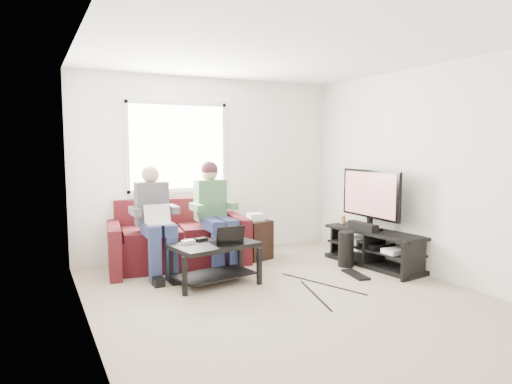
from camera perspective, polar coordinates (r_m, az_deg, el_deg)
floor at (r=5.06m, az=3.86°, el=-12.93°), size 4.50×4.50×0.00m
ceiling at (r=4.88m, az=4.09°, el=17.33°), size 4.50×4.50×0.00m
wall_back at (r=6.83m, az=-5.72°, el=3.11°), size 4.50×0.00×4.50m
wall_front at (r=3.09m, az=25.75°, el=-0.92°), size 4.50×0.00×4.50m
wall_left at (r=4.15m, az=-20.50°, el=0.92°), size 0.00×4.50×4.50m
wall_right at (r=6.07m, az=20.47°, el=2.41°), size 0.00×4.50×4.50m
window at (r=6.64m, az=-9.74°, el=5.57°), size 1.48×0.04×1.28m
sofa at (r=6.34m, az=-9.65°, el=-6.06°), size 1.99×1.09×0.88m
person_left at (r=5.84m, az=-12.51°, el=-2.88°), size 0.40×0.70×1.37m
person_right at (r=6.09m, az=-5.25°, el=-1.83°), size 0.40×0.71×1.41m
laptop_silver at (r=5.66m, az=-12.02°, el=-3.33°), size 0.36×0.29×0.24m
coffee_table at (r=5.43m, az=-5.20°, el=-7.69°), size 1.06×0.76×0.48m
laptop_black at (r=5.34m, az=-3.71°, el=-5.19°), size 0.40×0.33×0.24m
controller_a at (r=5.41m, az=-8.46°, el=-6.18°), size 0.16×0.12×0.04m
controller_b at (r=5.52m, az=-6.87°, el=-5.91°), size 0.16×0.12×0.04m
controller_c at (r=5.64m, az=-2.93°, el=-5.62°), size 0.15×0.10×0.04m
tv_stand at (r=6.41m, az=14.54°, el=-7.02°), size 0.63×1.51×0.48m
tv at (r=6.36m, az=14.10°, el=-0.46°), size 0.12×1.10×0.81m
soundbar at (r=6.34m, az=13.20°, el=-4.20°), size 0.12×0.50×0.10m
drink_cup at (r=6.79m, az=10.79°, el=-3.39°), size 0.08×0.08×0.12m
console_white at (r=6.11m, az=17.05°, el=-7.07°), size 0.30×0.22×0.06m
console_grey at (r=6.61m, az=12.84°, el=-5.87°), size 0.34×0.26×0.08m
console_black at (r=6.36m, az=14.86°, el=-6.45°), size 0.38×0.30×0.07m
subwoofer at (r=6.29m, az=11.19°, el=-7.02°), size 0.21×0.21×0.47m
keyboard_floor at (r=5.94m, az=12.34°, el=-10.05°), size 0.23×0.49×0.03m
end_table at (r=6.57m, az=-0.07°, el=-5.82°), size 0.37×0.37×0.66m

